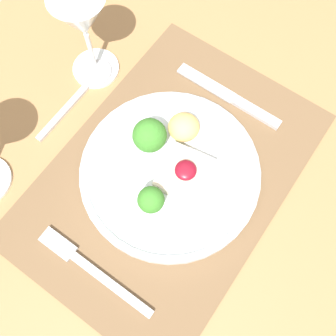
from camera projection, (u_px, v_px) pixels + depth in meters
The scene contains 8 objects.
ground_plane at pixel (169, 252), 1.33m from camera, with size 8.00×8.00×0.00m, color gray.
dining_table at pixel (170, 194), 0.70m from camera, with size 1.32×0.91×0.77m.
placemat at pixel (170, 175), 0.60m from camera, with size 0.48×0.33×0.00m, color brown.
dinner_plate at pixel (168, 167), 0.59m from camera, with size 0.27×0.27×0.08m.
fork at pixel (88, 266), 0.55m from camera, with size 0.02×0.19×0.01m.
knife at pixel (235, 100), 0.65m from camera, with size 0.02×0.19×0.01m.
spoon at pixel (92, 79), 0.66m from camera, with size 0.18×0.05×0.02m.
wine_glass_near at pixel (82, 22), 0.57m from camera, with size 0.08×0.08×0.16m.
Camera 1 is at (-0.17, -0.12, 1.34)m, focal length 42.00 mm.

